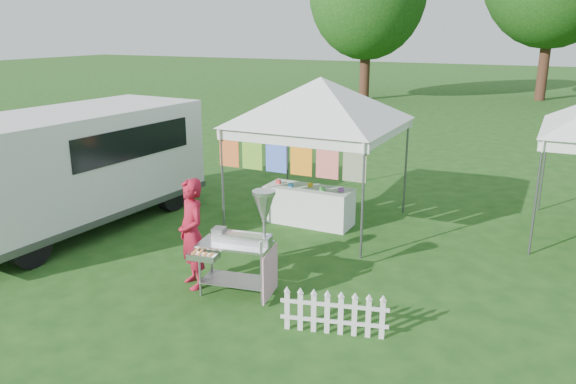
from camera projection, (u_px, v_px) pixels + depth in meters
The scene contains 7 objects.
ground at pixel (230, 289), 8.73m from camera, with size 120.00×120.00×0.00m, color #1A4513.
canopy_main at pixel (321, 77), 10.90m from camera, with size 4.24×4.24×3.45m.
donut_cart at pixel (246, 235), 8.27m from camera, with size 1.21×1.00×1.67m.
vendor at pixel (192, 234), 8.63m from camera, with size 0.63×0.42×1.74m, color maroon.
cargo_van at pixel (77, 165), 11.29m from camera, with size 2.62×5.78×2.35m.
picket_fence at pixel (334, 314), 7.39m from camera, with size 1.40×0.39×0.56m.
display_table at pixel (309, 205), 11.59m from camera, with size 1.80×0.70×0.77m, color white.
Camera 1 is at (4.33, -6.73, 3.91)m, focal length 35.00 mm.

